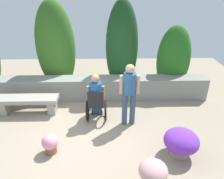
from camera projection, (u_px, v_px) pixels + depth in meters
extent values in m
plane|color=gray|center=(81.00, 136.00, 5.24)|extent=(11.44, 11.44, 0.00)
cube|color=gray|center=(87.00, 88.00, 6.78)|extent=(7.44, 0.52, 0.69)
ellipsoid|color=#356822|center=(56.00, 47.00, 6.94)|extent=(1.25, 0.88, 2.90)
ellipsoid|color=#1C461F|center=(122.00, 48.00, 6.85)|extent=(1.01, 0.71, 2.93)
ellipsoid|color=#27661F|center=(173.00, 59.00, 6.97)|extent=(1.08, 0.75, 2.18)
cube|color=gray|center=(5.00, 107.00, 6.10)|extent=(0.20, 0.39, 0.37)
cube|color=gray|center=(52.00, 106.00, 6.13)|extent=(0.20, 0.39, 0.37)
cube|color=gray|center=(27.00, 99.00, 6.00)|extent=(1.69, 0.45, 0.11)
cube|color=black|center=(96.00, 103.00, 5.66)|extent=(0.40, 0.40, 0.06)
cube|color=black|center=(96.00, 99.00, 5.40)|extent=(0.40, 0.04, 0.40)
cube|color=black|center=(97.00, 110.00, 6.13)|extent=(0.28, 0.12, 0.03)
torus|color=black|center=(87.00, 111.00, 5.76)|extent=(0.05, 0.56, 0.56)
torus|color=black|center=(105.00, 110.00, 5.77)|extent=(0.05, 0.56, 0.56)
cylinder|color=black|center=(92.00, 113.00, 6.09)|extent=(0.03, 0.10, 0.10)
cylinder|color=black|center=(102.00, 113.00, 6.09)|extent=(0.03, 0.10, 0.10)
cube|color=#305075|center=(96.00, 98.00, 5.70)|extent=(0.30, 0.40, 0.16)
cube|color=#305075|center=(97.00, 105.00, 6.04)|extent=(0.26, 0.14, 0.43)
cylinder|color=#215698|center=(96.00, 91.00, 5.48)|extent=(0.30, 0.30, 0.50)
cylinder|color=tan|center=(88.00, 93.00, 5.57)|extent=(0.08, 0.08, 0.40)
cylinder|color=tan|center=(103.00, 93.00, 5.57)|extent=(0.08, 0.08, 0.40)
sphere|color=tan|center=(95.00, 78.00, 5.32)|extent=(0.22, 0.22, 0.22)
cylinder|color=#364E66|center=(125.00, 109.00, 5.52)|extent=(0.14, 0.14, 0.89)
cylinder|color=#364E66|center=(132.00, 109.00, 5.53)|extent=(0.14, 0.14, 0.89)
cylinder|color=#2C5D90|center=(130.00, 84.00, 5.20)|extent=(0.30, 0.30, 0.54)
cylinder|color=tan|center=(121.00, 85.00, 5.21)|extent=(0.09, 0.09, 0.48)
cylinder|color=tan|center=(138.00, 84.00, 5.22)|extent=(0.09, 0.09, 0.48)
sphere|color=tan|center=(130.00, 69.00, 5.03)|extent=(0.22, 0.22, 0.22)
cylinder|color=gray|center=(180.00, 150.00, 4.67)|extent=(0.41, 0.41, 0.23)
ellipsoid|color=#165022|center=(181.00, 144.00, 4.59)|extent=(0.45, 0.45, 0.17)
ellipsoid|color=purple|center=(181.00, 141.00, 4.55)|extent=(0.74, 0.74, 0.49)
cylinder|color=#90583B|center=(51.00, 148.00, 4.73)|extent=(0.25, 0.25, 0.19)
ellipsoid|color=#2C5D1C|center=(50.00, 144.00, 4.67)|extent=(0.27, 0.27, 0.12)
ellipsoid|color=pink|center=(50.00, 142.00, 4.65)|extent=(0.35, 0.35, 0.34)
ellipsoid|color=#26722A|center=(153.00, 173.00, 3.87)|extent=(0.35, 0.35, 0.13)
ellipsoid|color=#D2989A|center=(153.00, 171.00, 3.85)|extent=(0.52, 0.52, 0.36)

